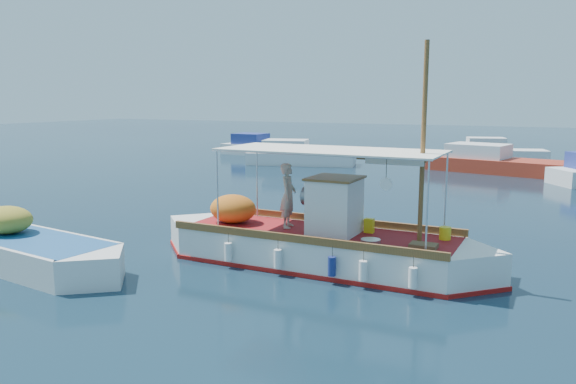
% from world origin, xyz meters
% --- Properties ---
extents(ground, '(160.00, 160.00, 0.00)m').
position_xyz_m(ground, '(0.00, 0.00, 0.00)').
color(ground, black).
rests_on(ground, ground).
extents(fishing_caique, '(9.33, 2.64, 5.69)m').
position_xyz_m(fishing_caique, '(0.43, -0.23, 0.50)').
color(fishing_caique, white).
rests_on(fishing_caique, ground).
extents(dinghy, '(6.83, 2.52, 1.68)m').
position_xyz_m(dinghy, '(-6.08, -3.64, 0.35)').
color(dinghy, white).
rests_on(dinghy, ground).
extents(bg_boat_nw, '(7.22, 4.02, 1.80)m').
position_xyz_m(bg_boat_nw, '(-9.37, 19.62, 0.49)').
color(bg_boat_nw, silver).
rests_on(bg_boat_nw, ground).
extents(bg_boat_n, '(8.56, 4.46, 1.80)m').
position_xyz_m(bg_boat_n, '(2.46, 21.21, 0.49)').
color(bg_boat_n, '#A32D1B').
rests_on(bg_boat_n, ground).
extents(bg_boat_far_w, '(5.97, 2.65, 1.80)m').
position_xyz_m(bg_boat_far_w, '(-14.92, 24.28, 0.49)').
color(bg_boat_far_w, silver).
rests_on(bg_boat_far_w, ground).
extents(bg_boat_far_n, '(6.39, 3.64, 1.80)m').
position_xyz_m(bg_boat_far_n, '(1.92, 27.50, 0.49)').
color(bg_boat_far_n, silver).
rests_on(bg_boat_far_n, ground).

